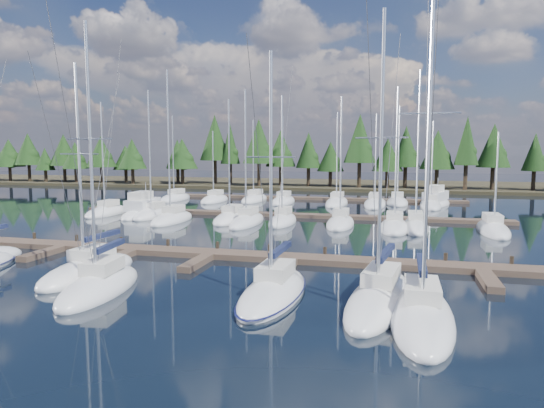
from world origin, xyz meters
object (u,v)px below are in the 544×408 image
(main_dock, at_px, (209,256))
(front_sailboat_5, at_px, (379,298))
(motor_yacht_left, at_px, (143,211))
(front_sailboat_3, at_px, (100,286))
(front_sailboat_4, at_px, (273,292))
(motor_yacht_right, at_px, (435,202))
(front_sailboat_6, at_px, (422,315))
(front_sailboat_2, at_px, (89,271))

(main_dock, distance_m, front_sailboat_5, 14.12)
(front_sailboat_5, relative_size, motor_yacht_left, 1.56)
(front_sailboat_3, height_order, front_sailboat_5, front_sailboat_5)
(front_sailboat_4, bearing_deg, front_sailboat_3, -171.74)
(front_sailboat_5, relative_size, motor_yacht_right, 1.52)
(front_sailboat_5, height_order, front_sailboat_6, front_sailboat_6)
(motor_yacht_right, bearing_deg, main_dock, -114.91)
(front_sailboat_5, xyz_separation_m, front_sailboat_6, (1.92, -2.23, 0.02))
(front_sailboat_6, relative_size, motor_yacht_left, 1.73)
(front_sailboat_5, height_order, motor_yacht_right, front_sailboat_5)
(front_sailboat_5, bearing_deg, main_dock, 148.46)
(front_sailboat_5, distance_m, motor_yacht_left, 38.78)
(main_dock, distance_m, motor_yacht_left, 25.15)
(front_sailboat_3, height_order, motor_yacht_right, front_sailboat_3)
(front_sailboat_4, height_order, motor_yacht_left, front_sailboat_4)
(main_dock, xyz_separation_m, front_sailboat_3, (-2.72, -9.06, 0.10))
(front_sailboat_2, relative_size, front_sailboat_5, 0.90)
(front_sailboat_3, height_order, motor_yacht_left, front_sailboat_3)
(front_sailboat_2, relative_size, motor_yacht_right, 1.37)
(front_sailboat_3, distance_m, front_sailboat_4, 9.45)
(front_sailboat_6, height_order, motor_yacht_left, front_sailboat_6)
(front_sailboat_2, bearing_deg, front_sailboat_4, -7.01)
(main_dock, distance_m, motor_yacht_right, 43.04)
(front_sailboat_3, xyz_separation_m, front_sailboat_4, (9.36, 1.36, -0.02))
(front_sailboat_4, height_order, front_sailboat_5, front_sailboat_5)
(front_sailboat_4, bearing_deg, front_sailboat_6, -14.68)
(front_sailboat_5, height_order, motor_yacht_left, front_sailboat_5)
(front_sailboat_2, bearing_deg, main_dock, 49.14)
(front_sailboat_2, xyz_separation_m, front_sailboat_3, (2.67, -2.84, 0.02))
(motor_yacht_right, bearing_deg, front_sailboat_5, -97.48)
(front_sailboat_6, bearing_deg, front_sailboat_4, 165.32)
(front_sailboat_3, bearing_deg, front_sailboat_4, 8.26)
(front_sailboat_3, xyz_separation_m, motor_yacht_left, (-13.31, 28.45, 0.21))
(front_sailboat_4, distance_m, motor_yacht_left, 35.32)
(front_sailboat_4, xyz_separation_m, front_sailboat_5, (5.39, 0.32, 0.01))
(front_sailboat_3, height_order, front_sailboat_4, front_sailboat_3)
(front_sailboat_3, relative_size, motor_yacht_right, 1.51)
(front_sailboat_6, bearing_deg, front_sailboat_5, 130.62)
(main_dock, height_order, motor_yacht_left, motor_yacht_left)
(main_dock, height_order, front_sailboat_5, front_sailboat_5)
(motor_yacht_left, distance_m, motor_yacht_right, 39.41)
(front_sailboat_2, xyz_separation_m, motor_yacht_right, (23.52, 45.26, 0.23))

